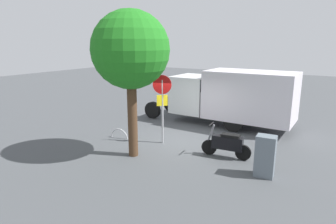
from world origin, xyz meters
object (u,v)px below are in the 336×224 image
motorcycle (227,144)px  stop_sign (162,99)px  box_truck_near (230,95)px  street_tree (130,51)px  utility_cabinet (265,156)px  bike_rack_hoop (119,138)px

motorcycle → stop_sign: stop_sign is taller
motorcycle → stop_sign: bearing=-7.7°
box_truck_near → motorcycle: 4.44m
stop_sign → street_tree: bearing=84.6°
street_tree → utility_cabinet: street_tree is taller
stop_sign → bike_rack_hoop: 2.73m
utility_cabinet → bike_rack_hoop: (6.29, -0.38, -0.66)m
stop_sign → utility_cabinet: bearing=168.8°
bike_rack_hoop → stop_sign: bearing=-166.0°
box_truck_near → stop_sign: stop_sign is taller
box_truck_near → utility_cabinet: 5.79m
box_truck_near → motorcycle: size_ratio=4.15×
street_tree → utility_cabinet: 5.56m
box_truck_near → street_tree: 6.32m
stop_sign → bike_rack_hoop: stop_sign is taller
motorcycle → bike_rack_hoop: bearing=-1.5°
bike_rack_hoop → motorcycle: bearing=-174.9°
stop_sign → bike_rack_hoop: bearing=14.0°
utility_cabinet → bike_rack_hoop: 6.33m
utility_cabinet → stop_sign: bearing=-11.2°
motorcycle → stop_sign: 3.12m
street_tree → utility_cabinet: bearing=-169.5°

